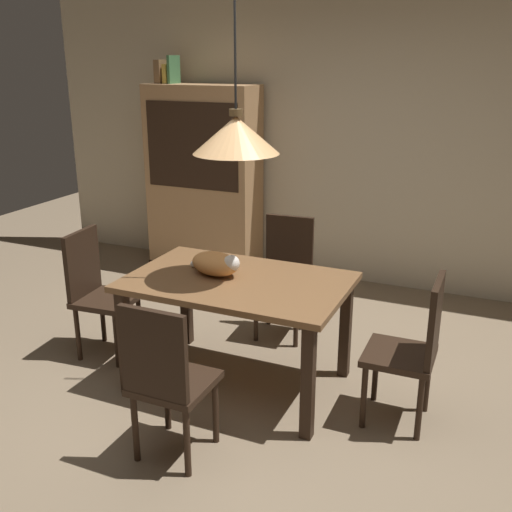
{
  "coord_description": "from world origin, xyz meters",
  "views": [
    {
      "loc": [
        1.47,
        -2.84,
        2.1
      ],
      "look_at": [
        -0.03,
        0.57,
        0.85
      ],
      "focal_mm": 41.79,
      "sensor_mm": 36.0,
      "label": 1
    }
  ],
  "objects_px": {
    "chair_right_side": "(414,345)",
    "book_brown_thick": "(163,72)",
    "pendant_lamp": "(236,135)",
    "cat_sleeping": "(216,264)",
    "chair_near_front": "(166,376)",
    "chair_left_side": "(97,288)",
    "hutch_bookcase": "(204,184)",
    "dining_table": "(238,294)",
    "chair_far_back": "(285,271)",
    "book_green_slim": "(174,69)",
    "book_yellow_short": "(169,74)"
  },
  "relations": [
    {
      "from": "chair_near_front",
      "to": "cat_sleeping",
      "type": "xyz_separation_m",
      "value": [
        -0.16,
        0.9,
        0.32
      ]
    },
    {
      "from": "chair_left_side",
      "to": "book_yellow_short",
      "type": "xyz_separation_m",
      "value": [
        -0.52,
        1.96,
        1.43
      ]
    },
    {
      "from": "chair_near_front",
      "to": "pendant_lamp",
      "type": "bearing_deg",
      "value": 90.0
    },
    {
      "from": "chair_right_side",
      "to": "book_yellow_short",
      "type": "bearing_deg",
      "value": 144.84
    },
    {
      "from": "book_brown_thick",
      "to": "dining_table",
      "type": "bearing_deg",
      "value": -48.76
    },
    {
      "from": "chair_near_front",
      "to": "cat_sleeping",
      "type": "distance_m",
      "value": 0.96
    },
    {
      "from": "hutch_bookcase",
      "to": "book_brown_thick",
      "type": "xyz_separation_m",
      "value": [
        -0.42,
        0.0,
        1.07
      ]
    },
    {
      "from": "chair_far_back",
      "to": "book_yellow_short",
      "type": "xyz_separation_m",
      "value": [
        -1.64,
        1.08,
        1.43
      ]
    },
    {
      "from": "dining_table",
      "to": "chair_far_back",
      "type": "relative_size",
      "value": 1.51
    },
    {
      "from": "hutch_bookcase",
      "to": "chair_right_side",
      "type": "bearing_deg",
      "value": -38.85
    },
    {
      "from": "chair_left_side",
      "to": "book_brown_thick",
      "type": "relative_size",
      "value": 3.88
    },
    {
      "from": "book_green_slim",
      "to": "book_brown_thick",
      "type": "bearing_deg",
      "value": 180.0
    },
    {
      "from": "hutch_bookcase",
      "to": "book_brown_thick",
      "type": "distance_m",
      "value": 1.15
    },
    {
      "from": "dining_table",
      "to": "pendant_lamp",
      "type": "height_order",
      "value": "pendant_lamp"
    },
    {
      "from": "dining_table",
      "to": "chair_near_front",
      "type": "distance_m",
      "value": 0.89
    },
    {
      "from": "chair_left_side",
      "to": "hutch_bookcase",
      "type": "height_order",
      "value": "hutch_bookcase"
    },
    {
      "from": "chair_right_side",
      "to": "hutch_bookcase",
      "type": "height_order",
      "value": "hutch_bookcase"
    },
    {
      "from": "chair_left_side",
      "to": "chair_near_front",
      "type": "distance_m",
      "value": 1.43
    },
    {
      "from": "cat_sleeping",
      "to": "book_yellow_short",
      "type": "xyz_separation_m",
      "value": [
        -1.49,
        1.94,
        1.11
      ]
    },
    {
      "from": "cat_sleeping",
      "to": "book_brown_thick",
      "type": "bearing_deg",
      "value": 128.75
    },
    {
      "from": "dining_table",
      "to": "pendant_lamp",
      "type": "bearing_deg",
      "value": 80.54
    },
    {
      "from": "dining_table",
      "to": "hutch_bookcase",
      "type": "xyz_separation_m",
      "value": [
        -1.3,
        1.95,
        0.24
      ]
    },
    {
      "from": "chair_left_side",
      "to": "cat_sleeping",
      "type": "distance_m",
      "value": 1.02
    },
    {
      "from": "chair_right_side",
      "to": "chair_near_front",
      "type": "height_order",
      "value": "same"
    },
    {
      "from": "chair_near_front",
      "to": "book_green_slim",
      "type": "distance_m",
      "value": 3.57
    },
    {
      "from": "chair_far_back",
      "to": "chair_left_side",
      "type": "relative_size",
      "value": 1.0
    },
    {
      "from": "chair_near_front",
      "to": "chair_left_side",
      "type": "bearing_deg",
      "value": 142.3
    },
    {
      "from": "cat_sleeping",
      "to": "book_green_slim",
      "type": "height_order",
      "value": "book_green_slim"
    },
    {
      "from": "chair_far_back",
      "to": "chair_right_side",
      "type": "distance_m",
      "value": 1.43
    },
    {
      "from": "dining_table",
      "to": "book_yellow_short",
      "type": "height_order",
      "value": "book_yellow_short"
    },
    {
      "from": "chair_near_front",
      "to": "hutch_bookcase",
      "type": "bearing_deg",
      "value": 114.58
    },
    {
      "from": "cat_sleeping",
      "to": "hutch_bookcase",
      "type": "distance_m",
      "value": 2.24
    },
    {
      "from": "chair_right_side",
      "to": "book_brown_thick",
      "type": "height_order",
      "value": "book_brown_thick"
    },
    {
      "from": "chair_right_side",
      "to": "book_yellow_short",
      "type": "height_order",
      "value": "book_yellow_short"
    },
    {
      "from": "pendant_lamp",
      "to": "dining_table",
      "type": "bearing_deg",
      "value": -99.46
    },
    {
      "from": "chair_right_side",
      "to": "chair_near_front",
      "type": "xyz_separation_m",
      "value": [
        -1.13,
        -0.88,
        0.0
      ]
    },
    {
      "from": "chair_far_back",
      "to": "chair_near_front",
      "type": "xyz_separation_m",
      "value": [
        0.01,
        -1.76,
        0.0
      ]
    },
    {
      "from": "hutch_bookcase",
      "to": "book_yellow_short",
      "type": "height_order",
      "value": "book_yellow_short"
    },
    {
      "from": "chair_near_front",
      "to": "pendant_lamp",
      "type": "height_order",
      "value": "pendant_lamp"
    },
    {
      "from": "chair_near_front",
      "to": "hutch_bookcase",
      "type": "height_order",
      "value": "hutch_bookcase"
    },
    {
      "from": "pendant_lamp",
      "to": "cat_sleeping",
      "type": "bearing_deg",
      "value": 173.66
    },
    {
      "from": "chair_near_front",
      "to": "book_yellow_short",
      "type": "height_order",
      "value": "book_yellow_short"
    },
    {
      "from": "cat_sleeping",
      "to": "chair_left_side",
      "type": "bearing_deg",
      "value": -178.58
    },
    {
      "from": "chair_far_back",
      "to": "chair_near_front",
      "type": "relative_size",
      "value": 1.0
    },
    {
      "from": "dining_table",
      "to": "chair_right_side",
      "type": "relative_size",
      "value": 1.51
    },
    {
      "from": "chair_far_back",
      "to": "cat_sleeping",
      "type": "xyz_separation_m",
      "value": [
        -0.15,
        -0.86,
        0.32
      ]
    },
    {
      "from": "pendant_lamp",
      "to": "book_green_slim",
      "type": "bearing_deg",
      "value": 129.19
    },
    {
      "from": "dining_table",
      "to": "book_brown_thick",
      "type": "xyz_separation_m",
      "value": [
        -1.71,
        1.95,
        1.31
      ]
    },
    {
      "from": "dining_table",
      "to": "book_yellow_short",
      "type": "xyz_separation_m",
      "value": [
        -1.64,
        1.95,
        1.29
      ]
    },
    {
      "from": "book_green_slim",
      "to": "hutch_bookcase",
      "type": "bearing_deg",
      "value": -0.29
    }
  ]
}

